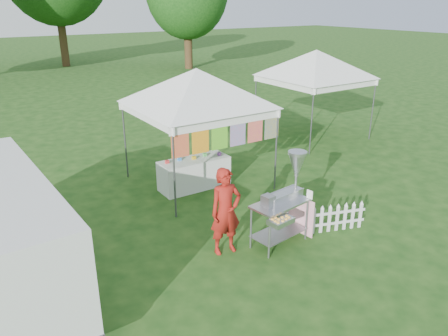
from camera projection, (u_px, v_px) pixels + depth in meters
ground at (286, 238)px, 8.88m from camera, size 120.00×120.00×0.00m
canopy_main at (196, 69)px, 10.53m from camera, size 4.24×4.24×3.45m
canopy_right at (317, 50)px, 14.53m from camera, size 4.24×4.24×3.45m
donut_cart at (288, 192)px, 8.43m from camera, size 1.31×1.04×1.81m
vendor at (226, 211)px, 8.13m from camera, size 0.66×0.47×1.70m
picket_fence at (337, 218)px, 9.08m from camera, size 1.20×0.43×0.56m
display_table at (194, 173)px, 11.18m from camera, size 1.80×0.70×0.77m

